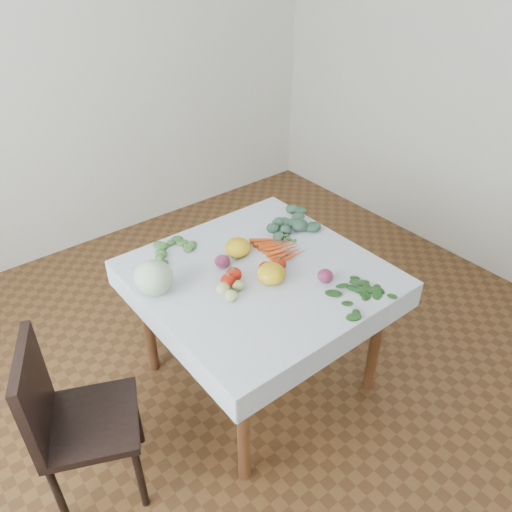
{
  "coord_description": "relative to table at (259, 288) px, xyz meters",
  "views": [
    {
      "loc": [
        -1.25,
        -1.54,
        2.23
      ],
      "look_at": [
        0.01,
        0.05,
        0.82
      ],
      "focal_mm": 35.0,
      "sensor_mm": 36.0,
      "label": 1
    }
  ],
  "objects": [
    {
      "name": "tablecloth",
      "position": [
        0.0,
        0.0,
        0.1
      ],
      "size": [
        1.12,
        1.12,
        0.01
      ],
      "primitive_type": "cube",
      "color": "white",
      "rests_on": "table"
    },
    {
      "name": "heirloom_back",
      "position": [
        0.01,
        0.18,
        0.15
      ],
      "size": [
        0.16,
        0.16,
        0.09
      ],
      "primitive_type": "ellipsoid",
      "rotation": [
        0.0,
        0.0,
        0.21
      ],
      "color": "yellow",
      "rests_on": "tablecloth"
    },
    {
      "name": "back_wall",
      "position": [
        0.0,
        2.0,
        0.7
      ],
      "size": [
        4.0,
        0.04,
        2.7
      ],
      "primitive_type": "cube",
      "color": "white",
      "rests_on": "ground"
    },
    {
      "name": "tomato_d",
      "position": [
        0.09,
        -0.05,
        0.14
      ],
      "size": [
        0.09,
        0.09,
        0.07
      ],
      "primitive_type": "ellipsoid",
      "rotation": [
        0.0,
        0.0,
        -0.24
      ],
      "color": "#AF1B0B",
      "rests_on": "tablecloth"
    },
    {
      "name": "tomato_a",
      "position": [
        -0.14,
        0.02,
        0.14
      ],
      "size": [
        0.08,
        0.08,
        0.07
      ],
      "primitive_type": "ellipsoid",
      "rotation": [
        0.0,
        0.0,
        0.02
      ],
      "color": "#AF1B0B",
      "rests_on": "tablecloth"
    },
    {
      "name": "tomato_c",
      "position": [
        -0.19,
        -0.0,
        0.14
      ],
      "size": [
        0.1,
        0.1,
        0.07
      ],
      "primitive_type": "ellipsoid",
      "rotation": [
        0.0,
        0.0,
        0.31
      ],
      "color": "#AF1B0B",
      "rests_on": "tablecloth"
    },
    {
      "name": "tomatillo_cluster",
      "position": [
        -0.22,
        -0.06,
        0.13
      ],
      "size": [
        0.11,
        0.13,
        0.05
      ],
      "color": "#C3D178",
      "rests_on": "tablecloth"
    },
    {
      "name": "tomato_b",
      "position": [
        0.01,
        -0.03,
        0.14
      ],
      "size": [
        0.08,
        0.08,
        0.07
      ],
      "primitive_type": "ellipsoid",
      "rotation": [
        0.0,
        0.0,
        -0.03
      ],
      "color": "#AF1B0B",
      "rests_on": "tablecloth"
    },
    {
      "name": "basil_bunch",
      "position": [
        0.22,
        -0.43,
        0.11
      ],
      "size": [
        0.28,
        0.23,
        0.01
      ],
      "color": "#224C17",
      "rests_on": "tablecloth"
    },
    {
      "name": "onion_a",
      "position": [
        -0.12,
        0.15,
        0.14
      ],
      "size": [
        0.09,
        0.09,
        0.07
      ],
      "primitive_type": "ellipsoid",
      "rotation": [
        0.0,
        0.0,
        -0.1
      ],
      "color": "#5C1A42",
      "rests_on": "tablecloth"
    },
    {
      "name": "heirloom_front",
      "position": [
        -0.01,
        -0.1,
        0.15
      ],
      "size": [
        0.18,
        0.18,
        0.1
      ],
      "primitive_type": "ellipsoid",
      "rotation": [
        0.0,
        0.0,
        0.42
      ],
      "color": "yellow",
      "rests_on": "tablecloth"
    },
    {
      "name": "cabbage",
      "position": [
        -0.48,
        0.18,
        0.18
      ],
      "size": [
        0.23,
        0.23,
        0.16
      ],
      "primitive_type": "ellipsoid",
      "rotation": [
        0.0,
        0.0,
        0.3
      ],
      "color": "silver",
      "rests_on": "tablecloth"
    },
    {
      "name": "dill_bunch",
      "position": [
        -0.23,
        0.43,
        0.11
      ],
      "size": [
        0.24,
        0.19,
        0.02
      ],
      "color": "#4B843C",
      "rests_on": "tablecloth"
    },
    {
      "name": "kale_bunch",
      "position": [
        0.38,
        0.23,
        0.12
      ],
      "size": [
        0.29,
        0.29,
        0.04
      ],
      "color": "#3D634A",
      "rests_on": "tablecloth"
    },
    {
      "name": "table",
      "position": [
        0.0,
        0.0,
        0.0
      ],
      "size": [
        1.0,
        1.0,
        0.75
      ],
      "color": "brown",
      "rests_on": "ground"
    },
    {
      "name": "onion_b",
      "position": [
        0.2,
        -0.26,
        0.14
      ],
      "size": [
        0.09,
        0.09,
        0.07
      ],
      "primitive_type": "ellipsoid",
      "rotation": [
        0.0,
        0.0,
        -0.25
      ],
      "color": "#5C1A42",
      "rests_on": "tablecloth"
    },
    {
      "name": "ground",
      "position": [
        0.0,
        0.0,
        -0.65
      ],
      "size": [
        4.0,
        4.0,
        0.0
      ],
      "primitive_type": "plane",
      "color": "brown"
    },
    {
      "name": "chair",
      "position": [
        -1.04,
        -0.01,
        -0.15
      ],
      "size": [
        0.52,
        0.52,
        0.87
      ],
      "color": "black",
      "rests_on": "ground"
    },
    {
      "name": "carrot_bunch",
      "position": [
        0.21,
        0.08,
        0.12
      ],
      "size": [
        0.2,
        0.27,
        0.03
      ],
      "color": "#F95B1B",
      "rests_on": "tablecloth"
    }
  ]
}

